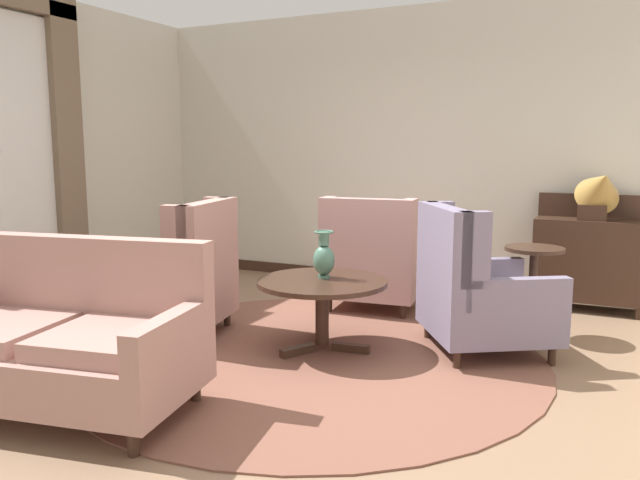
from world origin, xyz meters
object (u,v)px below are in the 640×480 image
(settee, at_px, (65,341))
(side_table, at_px, (533,283))
(armchair_beside_settee, at_px, (475,292))
(gramophone, at_px, (600,190))
(armchair_foreground_right, at_px, (178,281))
(sideboard, at_px, (590,258))
(porcelain_vase, at_px, (324,257))
(armchair_near_sideboard, at_px, (374,263))
(coffee_table, at_px, (322,291))

(settee, relative_size, side_table, 2.32)
(armchair_beside_settee, xyz_separation_m, gramophone, (0.74, 1.56, 0.67))
(armchair_beside_settee, distance_m, side_table, 0.67)
(armchair_foreground_right, height_order, sideboard, armchair_foreground_right)
(porcelain_vase, bearing_deg, settee, -117.88)
(armchair_near_sideboard, relative_size, armchair_foreground_right, 0.97)
(coffee_table, height_order, side_table, side_table)
(settee, relative_size, armchair_foreground_right, 1.54)
(sideboard, relative_size, gramophone, 1.82)
(coffee_table, xyz_separation_m, sideboard, (1.70, 2.10, 0.04))
(settee, height_order, armchair_foreground_right, armchair_foreground_right)
(settee, relative_size, armchair_near_sideboard, 1.59)
(armchair_near_sideboard, bearing_deg, armchair_foreground_right, 47.81)
(sideboard, bearing_deg, gramophone, -61.20)
(armchair_foreground_right, bearing_deg, sideboard, 116.42)
(coffee_table, distance_m, sideboard, 2.71)
(coffee_table, relative_size, armchair_foreground_right, 0.88)
(settee, distance_m, side_table, 3.43)
(coffee_table, xyz_separation_m, side_table, (1.34, 1.04, -0.02))
(coffee_table, bearing_deg, settee, -119.17)
(coffee_table, height_order, armchair_beside_settee, armchair_beside_settee)
(porcelain_vase, relative_size, armchair_beside_settee, 0.30)
(side_table, distance_m, sideboard, 1.12)
(settee, xyz_separation_m, armchair_near_sideboard, (0.78, 2.87, 0.03))
(coffee_table, distance_m, gramophone, 2.75)
(armchair_near_sideboard, bearing_deg, coffee_table, 87.79)
(porcelain_vase, xyz_separation_m, gramophone, (1.77, 1.95, 0.43))
(armchair_near_sideboard, xyz_separation_m, sideboard, (1.80, 0.80, 0.05))
(porcelain_vase, height_order, armchair_beside_settee, armchair_beside_settee)
(armchair_foreground_right, bearing_deg, coffee_table, 86.75)
(armchair_near_sideboard, height_order, gramophone, gramophone)
(side_table, bearing_deg, coffee_table, -142.21)
(armchair_beside_settee, bearing_deg, sideboard, -55.27)
(armchair_near_sideboard, distance_m, sideboard, 1.97)
(coffee_table, xyz_separation_m, porcelain_vase, (-0.01, 0.06, 0.24))
(armchair_foreground_right, distance_m, side_table, 2.79)
(armchair_beside_settee, bearing_deg, armchair_near_sideboard, 19.99)
(armchair_near_sideboard, bearing_deg, armchair_beside_settee, 136.29)
(settee, relative_size, gramophone, 2.85)
(porcelain_vase, bearing_deg, side_table, 35.89)
(armchair_foreground_right, bearing_deg, porcelain_vase, 89.70)
(gramophone, bearing_deg, porcelain_vase, -132.23)
(coffee_table, relative_size, armchair_near_sideboard, 0.91)
(porcelain_vase, xyz_separation_m, armchair_near_sideboard, (-0.08, 1.24, -0.26))
(armchair_foreground_right, bearing_deg, side_table, 103.88)
(gramophone, bearing_deg, settee, -126.33)
(coffee_table, xyz_separation_m, settee, (-0.88, -1.57, -0.05))
(coffee_table, bearing_deg, gramophone, 48.85)
(coffee_table, height_order, gramophone, gramophone)
(porcelain_vase, height_order, sideboard, sideboard)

